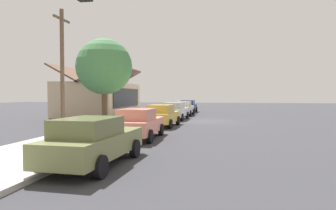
{
  "coord_description": "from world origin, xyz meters",
  "views": [
    {
      "loc": [
        -26.16,
        -1.34,
        2.32
      ],
      "look_at": [
        -1.86,
        2.93,
        1.46
      ],
      "focal_mm": 32.09,
      "sensor_mm": 36.0,
      "label": 1
    }
  ],
  "objects_px": {
    "car_coral": "(139,123)",
    "car_mustard": "(162,115)",
    "car_ivory": "(183,108)",
    "fire_hydrant_red": "(175,109)",
    "car_silver": "(175,111)",
    "shade_tree": "(104,67)",
    "utility_pole_wooden": "(62,68)",
    "traffic_light_main": "(4,30)",
    "car_navy": "(188,106)",
    "car_olive": "(94,141)"
  },
  "relations": [
    {
      "from": "shade_tree",
      "to": "utility_pole_wooden",
      "type": "relative_size",
      "value": 0.93
    },
    {
      "from": "car_navy",
      "to": "fire_hydrant_red",
      "type": "relative_size",
      "value": 6.72
    },
    {
      "from": "car_coral",
      "to": "utility_pole_wooden",
      "type": "relative_size",
      "value": 0.6
    },
    {
      "from": "traffic_light_main",
      "to": "car_ivory",
      "type": "bearing_deg",
      "value": 0.37
    },
    {
      "from": "car_silver",
      "to": "utility_pole_wooden",
      "type": "relative_size",
      "value": 0.61
    },
    {
      "from": "car_ivory",
      "to": "shade_tree",
      "type": "relative_size",
      "value": 0.63
    },
    {
      "from": "car_ivory",
      "to": "shade_tree",
      "type": "bearing_deg",
      "value": 149.82
    },
    {
      "from": "car_coral",
      "to": "traffic_light_main",
      "type": "distance_m",
      "value": 10.58
    },
    {
      "from": "car_ivory",
      "to": "traffic_light_main",
      "type": "relative_size",
      "value": 0.85
    },
    {
      "from": "car_mustard",
      "to": "utility_pole_wooden",
      "type": "xyz_separation_m",
      "value": [
        -4.28,
        5.36,
        3.11
      ]
    },
    {
      "from": "traffic_light_main",
      "to": "car_navy",
      "type": "bearing_deg",
      "value": 0.48
    },
    {
      "from": "car_navy",
      "to": "fire_hydrant_red",
      "type": "bearing_deg",
      "value": 151.93
    },
    {
      "from": "car_olive",
      "to": "traffic_light_main",
      "type": "xyz_separation_m",
      "value": [
        -4.24,
        -0.18,
        2.68
      ]
    },
    {
      "from": "utility_pole_wooden",
      "to": "car_olive",
      "type": "bearing_deg",
      "value": -145.08
    },
    {
      "from": "car_coral",
      "to": "car_mustard",
      "type": "relative_size",
      "value": 1.0
    },
    {
      "from": "car_ivory",
      "to": "fire_hydrant_red",
      "type": "bearing_deg",
      "value": 24.7
    },
    {
      "from": "shade_tree",
      "to": "car_navy",
      "type": "bearing_deg",
      "value": -20.07
    },
    {
      "from": "car_olive",
      "to": "fire_hydrant_red",
      "type": "relative_size",
      "value": 6.7
    },
    {
      "from": "car_mustard",
      "to": "fire_hydrant_red",
      "type": "xyz_separation_m",
      "value": [
        15.08,
        1.36,
        -0.32
      ]
    },
    {
      "from": "car_olive",
      "to": "car_ivory",
      "type": "xyz_separation_m",
      "value": [
        23.78,
        0.01,
        -0.0
      ]
    },
    {
      "from": "car_coral",
      "to": "utility_pole_wooden",
      "type": "bearing_deg",
      "value": 70.45
    },
    {
      "from": "car_silver",
      "to": "fire_hydrant_red",
      "type": "bearing_deg",
      "value": 12.06
    },
    {
      "from": "car_navy",
      "to": "traffic_light_main",
      "type": "xyz_separation_m",
      "value": [
        -33.9,
        -0.28,
        2.67
      ]
    },
    {
      "from": "car_mustard",
      "to": "shade_tree",
      "type": "distance_m",
      "value": 7.14
    },
    {
      "from": "car_mustard",
      "to": "car_navy",
      "type": "bearing_deg",
      "value": 2.99
    },
    {
      "from": "car_coral",
      "to": "car_mustard",
      "type": "xyz_separation_m",
      "value": [
        6.14,
        -0.02,
        -0.0
      ]
    },
    {
      "from": "car_ivory",
      "to": "car_navy",
      "type": "height_order",
      "value": "same"
    },
    {
      "from": "car_mustard",
      "to": "traffic_light_main",
      "type": "distance_m",
      "value": 16.59
    },
    {
      "from": "shade_tree",
      "to": "fire_hydrant_red",
      "type": "bearing_deg",
      "value": -18.09
    },
    {
      "from": "traffic_light_main",
      "to": "shade_tree",
      "type": "bearing_deg",
      "value": 16.8
    },
    {
      "from": "fire_hydrant_red",
      "to": "car_coral",
      "type": "bearing_deg",
      "value": -176.39
    },
    {
      "from": "car_navy",
      "to": "utility_pole_wooden",
      "type": "bearing_deg",
      "value": 167.44
    },
    {
      "from": "car_coral",
      "to": "car_mustard",
      "type": "distance_m",
      "value": 6.14
    },
    {
      "from": "car_navy",
      "to": "shade_tree",
      "type": "distance_m",
      "value": 16.33
    },
    {
      "from": "car_navy",
      "to": "fire_hydrant_red",
      "type": "xyz_separation_m",
      "value": [
        -2.45,
        1.38,
        -0.32
      ]
    },
    {
      "from": "traffic_light_main",
      "to": "fire_hydrant_red",
      "type": "height_order",
      "value": "traffic_light_main"
    },
    {
      "from": "car_silver",
      "to": "shade_tree",
      "type": "distance_m",
      "value": 7.47
    },
    {
      "from": "utility_pole_wooden",
      "to": "shade_tree",
      "type": "bearing_deg",
      "value": 0.6
    },
    {
      "from": "car_ivory",
      "to": "shade_tree",
      "type": "height_order",
      "value": "shade_tree"
    },
    {
      "from": "utility_pole_wooden",
      "to": "car_mustard",
      "type": "bearing_deg",
      "value": -51.43
    },
    {
      "from": "car_silver",
      "to": "fire_hydrant_red",
      "type": "xyz_separation_m",
      "value": [
        9.1,
        1.39,
        -0.32
      ]
    },
    {
      "from": "car_navy",
      "to": "traffic_light_main",
      "type": "height_order",
      "value": "traffic_light_main"
    },
    {
      "from": "car_silver",
      "to": "car_ivory",
      "type": "xyz_separation_m",
      "value": [
        5.67,
        -0.09,
        -0.0
      ]
    },
    {
      "from": "car_olive",
      "to": "car_mustard",
      "type": "relative_size",
      "value": 1.05
    },
    {
      "from": "car_olive",
      "to": "car_navy",
      "type": "relative_size",
      "value": 1.0
    },
    {
      "from": "car_navy",
      "to": "utility_pole_wooden",
      "type": "height_order",
      "value": "utility_pole_wooden"
    },
    {
      "from": "car_coral",
      "to": "traffic_light_main",
      "type": "bearing_deg",
      "value": -178.47
    },
    {
      "from": "utility_pole_wooden",
      "to": "car_navy",
      "type": "bearing_deg",
      "value": -13.85
    },
    {
      "from": "car_mustard",
      "to": "car_silver",
      "type": "height_order",
      "value": "same"
    },
    {
      "from": "car_olive",
      "to": "shade_tree",
      "type": "bearing_deg",
      "value": 23.46
    }
  ]
}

